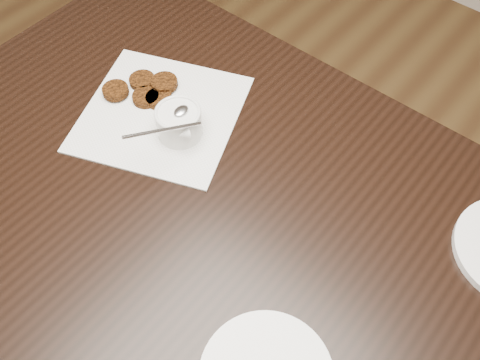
# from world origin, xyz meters

# --- Properties ---
(table) EXTENTS (1.43, 0.92, 0.75)m
(table) POSITION_xyz_m (0.08, 0.06, 0.38)
(table) COLOR black
(table) RESTS_ON floor
(napkin) EXTENTS (0.40, 0.40, 0.00)m
(napkin) POSITION_xyz_m (-0.21, 0.18, 0.75)
(napkin) COLOR white
(napkin) RESTS_ON table
(sauce_ramekin) EXTENTS (0.14, 0.14, 0.12)m
(sauce_ramekin) POSITION_xyz_m (-0.14, 0.17, 0.82)
(sauce_ramekin) COLOR silver
(sauce_ramekin) RESTS_ON napkin
(patty_cluster) EXTENTS (0.21, 0.21, 0.02)m
(patty_cluster) POSITION_xyz_m (-0.27, 0.21, 0.76)
(patty_cluster) COLOR #5C2C0C
(patty_cluster) RESTS_ON napkin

